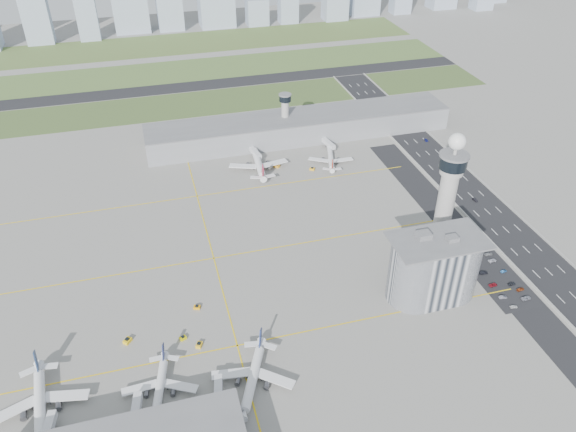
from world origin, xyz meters
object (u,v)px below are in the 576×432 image
object	(u,v)px
airplane_far_a	(258,159)
jet_bridge_near_2	(218,410)
jet_bridge_far_1	(323,141)
car_lot_3	(483,273)
admin_building	(434,267)
car_hw_1	(475,200)
control_tower	(448,189)
car_lot_2	(493,285)
car_lot_5	(467,255)
car_lot_7	(520,289)
tug_3	(197,307)
airplane_near_a	(38,401)
tug_4	(277,166)
airplane_far_b	(331,155)
car_hw_4	(372,109)
tug_1	(199,345)
tug_2	(183,338)
secondary_tower	(285,112)
airplane_near_c	(252,374)
jet_bridge_near_1	(134,429)
car_lot_9	(504,271)
car_hw_2	(426,140)
tug_5	(312,169)
car_lot_8	(512,284)
car_lot_10	(492,260)
tug_0	(127,340)
car_lot_0	(514,307)
car_lot_11	(489,254)
car_lot_1	(503,297)
car_lot_4	(476,266)
airplane_near_b	(159,385)
car_lot_6	(526,298)

from	to	relation	value
airplane_far_a	jet_bridge_near_2	size ratio (longest dim) A/B	3.17
jet_bridge_far_1	car_lot_3	distance (m)	151.91
admin_building	car_hw_1	size ratio (longest dim) A/B	10.90
control_tower	car_lot_2	xyz separation A→B (m)	(11.19, -33.67, -34.46)
car_lot_5	car_lot_7	size ratio (longest dim) A/B	0.91
jet_bridge_far_1	tug_3	bearing A→B (deg)	-47.80
airplane_near_a	car_lot_3	xyz separation A→B (m)	(199.13, 25.46, -5.18)
tug_4	car_lot_7	bearing A→B (deg)	72.68
car_lot_3	airplane_far_b	bearing A→B (deg)	19.36
jet_bridge_near_2	car_hw_4	world-z (taller)	jet_bridge_near_2
jet_bridge_far_1	tug_1	bearing A→B (deg)	-44.17
tug_2	secondary_tower	bearing A→B (deg)	128.30
tug_3	airplane_near_c	bearing A→B (deg)	36.66
jet_bridge_near_1	car_hw_4	distance (m)	305.37
car_lot_9	car_hw_2	size ratio (longest dim) A/B	0.81
tug_1	car_hw_1	distance (m)	182.48
tug_5	car_lot_3	world-z (taller)	tug_5
jet_bridge_near_1	secondary_tower	bearing A→B (deg)	-18.17
control_tower	car_lot_8	xyz separation A→B (m)	(19.98, -35.45, -34.40)
control_tower	car_lot_10	distance (m)	43.98
airplane_near_a	tug_1	size ratio (longest dim) A/B	13.00
tug_0	tug_3	xyz separation A→B (m)	(30.77, 12.30, -0.17)
car_lot_5	car_lot_0	bearing A→B (deg)	-172.89
jet_bridge_near_1	car_lot_7	distance (m)	179.14
admin_building	car_lot_9	distance (m)	44.39
jet_bridge_near_2	car_lot_10	world-z (taller)	jet_bridge_near_2
car_lot_10	tug_4	bearing A→B (deg)	29.06
tug_0	car_hw_2	world-z (taller)	tug_0
tug_5	jet_bridge_far_1	bearing A→B (deg)	-175.42
control_tower	car_lot_7	bearing A→B (deg)	-61.37
car_lot_9	car_hw_1	world-z (taller)	car_hw_1
tug_3	car_lot_11	xyz separation A→B (m)	(146.92, -1.23, -0.20)
car_lot_1	secondary_tower	bearing A→B (deg)	23.48
tug_0	tug_5	bearing A→B (deg)	85.36
car_lot_4	car_lot_9	distance (m)	12.95
tug_4	car_lot_1	size ratio (longest dim) A/B	0.96
airplane_far_a	car_lot_2	bearing A→B (deg)	-145.21
jet_bridge_near_2	car_lot_2	world-z (taller)	jet_bridge_near_2
jet_bridge_near_1	car_lot_3	distance (m)	172.28
car_lot_3	car_hw_4	distance (m)	195.96
tug_1	car_lot_9	distance (m)	149.15
airplane_near_c	tug_1	distance (m)	30.52
airplane_far_a	car_hw_1	size ratio (longest dim) A/B	11.50
airplane_near_a	car_hw_2	distance (m)	287.19
airplane_near_c	tug_1	world-z (taller)	airplane_near_c
car_hw_2	tug_3	bearing A→B (deg)	-135.89
airplane_near_b	car_lot_6	xyz separation A→B (m)	(165.52, 8.14, -4.18)
jet_bridge_near_2	car_lot_11	distance (m)	157.36
airplane_far_b	jet_bridge_near_2	size ratio (longest dim) A/B	2.44
secondary_tower	car_lot_11	world-z (taller)	secondary_tower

